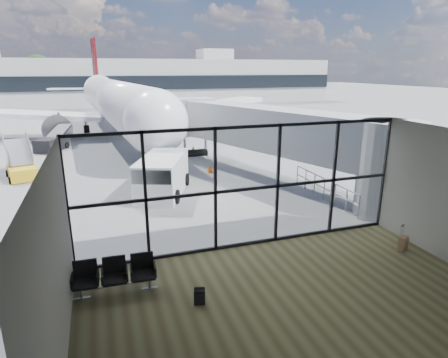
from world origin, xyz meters
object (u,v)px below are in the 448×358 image
seating_row (115,273)px  service_van (162,175)px  suitcase (403,243)px  backpack (200,297)px  airliner (115,101)px  belt_loader (52,143)px  mobile_stairs (22,170)px

seating_row → service_van: (2.83, 8.50, 0.44)m
suitcase → backpack: bearing=161.0°
airliner → seating_row: bearing=-98.2°
service_van → belt_loader: service_van is taller
mobile_stairs → backpack: bearing=-81.5°
service_van → mobile_stairs: mobile_stairs is taller
seating_row → suitcase: bearing=-1.0°
seating_row → airliner: 30.40m
suitcase → service_van: 11.65m
service_van → belt_loader: (-6.55, 13.84, -0.41)m
airliner → service_van: 21.88m
seating_row → belt_loader: belt_loader is taller
seating_row → belt_loader: 22.65m
service_van → belt_loader: 15.32m
suitcase → airliner: airliner is taller
airliner → mobile_stairs: bearing=-116.7°
airliner → belt_loader: 9.94m
seating_row → service_van: bearing=74.4°
seating_row → mobile_stairs: mobile_stairs is taller
backpack → mobile_stairs: bearing=129.8°
backpack → belt_loader: (-5.90, 23.75, 0.39)m
backpack → belt_loader: bearing=120.1°
backpack → service_van: 9.96m
service_van → belt_loader: bearing=137.6°
seating_row → mobile_stairs: (-4.67, 14.23, -0.07)m
suitcase → seating_row: bearing=151.8°
backpack → service_van: (0.64, 9.91, 0.79)m
airliner → suitcase: bearing=-79.9°
backpack → airliner: bearing=107.0°
service_van → backpack: bearing=-71.4°
belt_loader → backpack: bearing=-51.2°
seating_row → mobile_stairs: size_ratio=0.72×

